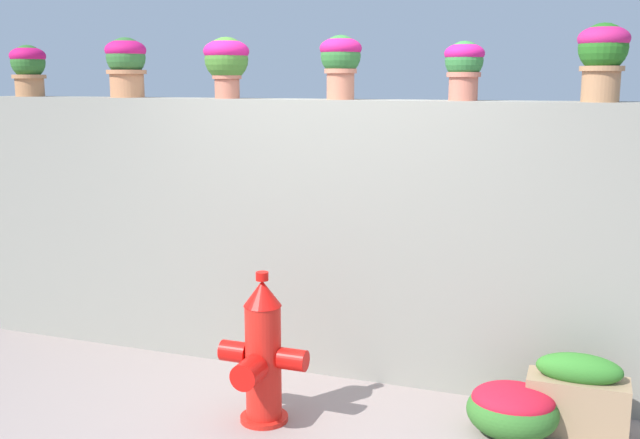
{
  "coord_description": "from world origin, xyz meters",
  "views": [
    {
      "loc": [
        1.65,
        -3.69,
        2.05
      ],
      "look_at": [
        -0.04,
        0.93,
        1.12
      ],
      "focal_mm": 41.67,
      "sensor_mm": 36.0,
      "label": 1
    }
  ],
  "objects": [
    {
      "name": "ground_plane",
      "position": [
        0.0,
        0.0,
        0.0
      ],
      "size": [
        24.0,
        24.0,
        0.0
      ],
      "primitive_type": "plane",
      "color": "gray"
    },
    {
      "name": "stone_wall",
      "position": [
        0.0,
        1.13,
        0.96
      ],
      "size": [
        5.77,
        0.36,
        1.92
      ],
      "primitive_type": "cube",
      "color": "gray",
      "rests_on": "ground"
    },
    {
      "name": "potted_plant_0",
      "position": [
        -2.57,
        1.14,
        2.15
      ],
      "size": [
        0.28,
        0.28,
        0.4
      ],
      "color": "#B6794D",
      "rests_on": "stone_wall"
    },
    {
      "name": "potted_plant_1",
      "position": [
        -1.65,
        1.12,
        2.18
      ],
      "size": [
        0.3,
        0.3,
        0.44
      ],
      "color": "#C27D52",
      "rests_on": "stone_wall"
    },
    {
      "name": "potted_plant_2",
      "position": [
        -0.8,
        1.09,
        2.19
      ],
      "size": [
        0.32,
        0.32,
        0.43
      ],
      "color": "#BA6851",
      "rests_on": "stone_wall"
    },
    {
      "name": "potted_plant_3",
      "position": [
        0.05,
        1.09,
        2.18
      ],
      "size": [
        0.28,
        0.28,
        0.42
      ],
      "color": "#C37255",
      "rests_on": "stone_wall"
    },
    {
      "name": "potted_plant_4",
      "position": [
        0.87,
        1.12,
        2.14
      ],
      "size": [
        0.25,
        0.25,
        0.37
      ],
      "color": "#BC6853",
      "rests_on": "stone_wall"
    },
    {
      "name": "potted_plant_5",
      "position": [
        1.68,
        1.09,
        2.2
      ],
      "size": [
        0.3,
        0.3,
        0.46
      ],
      "color": "#AD7951",
      "rests_on": "stone_wall"
    },
    {
      "name": "fire_hydrant",
      "position": [
        -0.12,
        0.15,
        0.42
      ],
      "size": [
        0.55,
        0.44,
        0.93
      ],
      "color": "red",
      "rests_on": "ground"
    },
    {
      "name": "flower_bush_left",
      "position": [
        1.32,
        0.5,
        0.16
      ],
      "size": [
        0.53,
        0.48,
        0.31
      ],
      "color": "#346F29",
      "rests_on": "ground"
    },
    {
      "name": "planter_box",
      "position": [
        1.67,
        0.64,
        0.23
      ],
      "size": [
        0.57,
        0.25,
        0.49
      ],
      "color": "#9F7F5D",
      "rests_on": "ground"
    }
  ]
}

